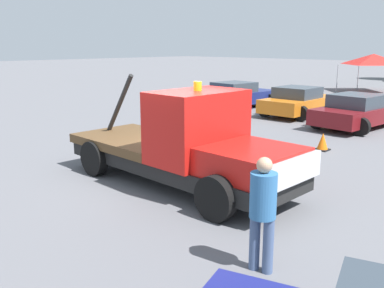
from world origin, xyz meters
TOP-DOWN VIEW (x-y plane):
  - ground_plane at (0.00, 0.00)m, footprint 160.00×160.00m
  - tow_truck at (0.39, -0.00)m, footprint 6.21×2.28m
  - person_near_truck at (3.79, -1.92)m, footprint 0.38×0.38m
  - parked_car_navy at (-6.89, 10.82)m, footprint 2.72×4.63m
  - parked_car_orange at (-3.24, 10.89)m, footprint 2.57×4.26m
  - parked_car_maroon at (0.02, 9.89)m, footprint 2.70×4.50m
  - canopy_tent_red at (-5.01, 23.49)m, footprint 3.47×3.47m
  - traffic_cone at (0.86, 5.47)m, footprint 0.40×0.40m

SIDE VIEW (x-z plane):
  - ground_plane at x=0.00m, z-range 0.00..0.00m
  - traffic_cone at x=0.86m, z-range -0.02..0.53m
  - parked_car_orange at x=-3.24m, z-range -0.02..1.32m
  - parked_car_maroon at x=0.02m, z-range -0.02..1.32m
  - parked_car_navy at x=-6.89m, z-range -0.02..1.32m
  - tow_truck at x=0.39m, z-range -0.30..2.21m
  - person_near_truck at x=3.79m, z-range 0.13..1.86m
  - canopy_tent_red at x=-5.01m, z-range 0.93..3.54m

